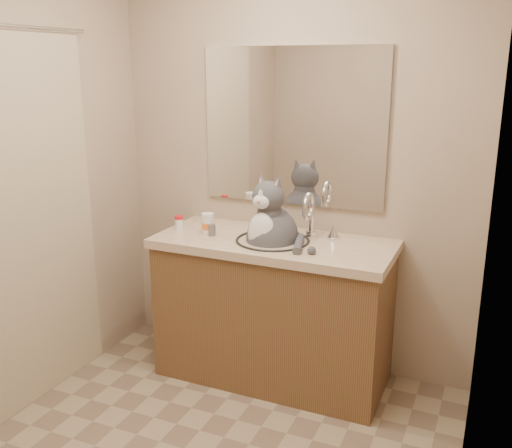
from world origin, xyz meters
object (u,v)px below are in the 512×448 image
Objects in this scene: pill_bottle_redcap at (179,223)px; cat at (271,235)px; pill_bottle_orange at (208,224)px; grey_canister at (212,230)px.

cat is at bearing 2.42° from pill_bottle_redcap.
cat reaches higher than pill_bottle_orange.
cat is 0.39m from pill_bottle_orange.
pill_bottle_redcap is 0.71× the size of pill_bottle_orange.
cat is 4.86× the size of pill_bottle_orange.
pill_bottle_redcap is at bearing 179.06° from pill_bottle_orange.
pill_bottle_orange is (-0.39, -0.03, 0.03)m from cat.
grey_canister is at bearing -160.77° from cat.
pill_bottle_orange is at bearing -165.52° from cat.
cat is at bearing 8.85° from grey_canister.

